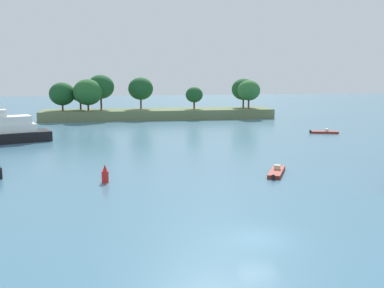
# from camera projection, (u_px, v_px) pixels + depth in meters

# --- Properties ---
(ground_plane) EXTENTS (400.00, 400.00, 0.00)m
(ground_plane) POSITION_uv_depth(u_px,v_px,m) (259.00, 239.00, 30.44)
(ground_plane) COLOR teal
(treeline_island) EXTENTS (56.09, 10.67, 10.70)m
(treeline_island) POSITION_uv_depth(u_px,v_px,m) (149.00, 102.00, 110.22)
(treeline_island) COLOR #66754C
(treeline_island) RESTS_ON ground
(small_motorboat) EXTENTS (5.26, 2.93, 0.88)m
(small_motorboat) POSITION_uv_depth(u_px,v_px,m) (324.00, 132.00, 83.88)
(small_motorboat) COLOR maroon
(small_motorboat) RESTS_ON ground
(fishing_skiff) EXTENTS (3.75, 5.76, 0.92)m
(fishing_skiff) POSITION_uv_depth(u_px,v_px,m) (276.00, 172.00, 50.01)
(fishing_skiff) COLOR maroon
(fishing_skiff) RESTS_ON ground
(channel_buoy_red) EXTENTS (0.70, 0.70, 1.90)m
(channel_buoy_red) POSITION_uv_depth(u_px,v_px,m) (105.00, 175.00, 45.97)
(channel_buoy_red) COLOR red
(channel_buoy_red) RESTS_ON ground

